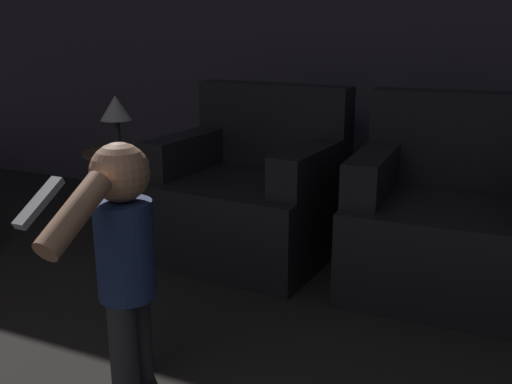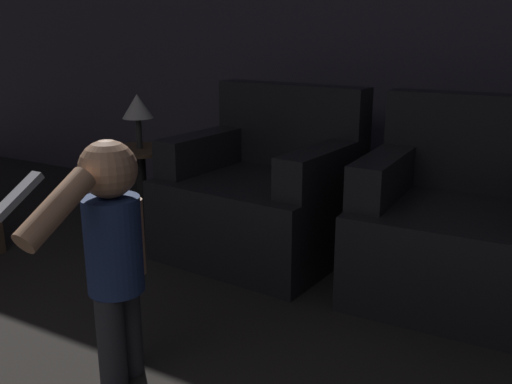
% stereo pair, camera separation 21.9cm
% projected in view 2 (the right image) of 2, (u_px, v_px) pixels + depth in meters
% --- Properties ---
extents(wall_back, '(8.40, 0.05, 2.60)m').
position_uv_depth(wall_back, '(394.00, 9.00, 3.35)').
color(wall_back, '#3D3842').
rests_on(wall_back, ground_plane).
extents(armchair_left, '(0.96, 0.87, 0.89)m').
position_uv_depth(armchair_left, '(264.00, 196.00, 3.08)').
color(armchair_left, black).
rests_on(armchair_left, ground_plane).
extents(armchair_right, '(0.92, 0.83, 0.89)m').
position_uv_depth(armchair_right, '(464.00, 228.00, 2.58)').
color(armchair_right, black).
rests_on(armchair_right, ground_plane).
extents(person_toddler, '(0.19, 0.58, 0.85)m').
position_uv_depth(person_toddler, '(112.00, 246.00, 1.86)').
color(person_toddler, '#28282D').
rests_on(person_toddler, ground_plane).
extents(side_table, '(0.41, 0.41, 0.50)m').
position_uv_depth(side_table, '(141.00, 164.00, 3.41)').
color(side_table, black).
rests_on(side_table, ground_plane).
extents(lamp, '(0.18, 0.18, 0.32)m').
position_uv_depth(lamp, '(137.00, 107.00, 3.31)').
color(lamp, '#262626').
rests_on(lamp, side_table).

